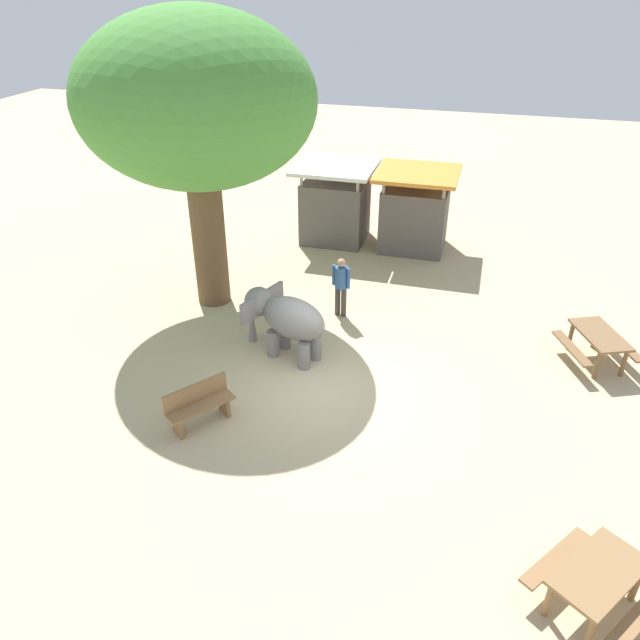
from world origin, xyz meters
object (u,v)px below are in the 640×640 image
at_px(shade_tree_main, 196,103).
at_px(market_stall_white, 335,207).
at_px(picnic_table_near, 599,341).
at_px(wooden_bench, 199,404).
at_px(elephant, 286,318).
at_px(picnic_table_far, 597,580).
at_px(person_handler, 341,283).
at_px(market_stall_orange, 415,214).

xyz_separation_m(shade_tree_main, market_stall_white, (2.13, 5.05, -4.07)).
bearing_deg(picnic_table_near, shade_tree_main, 63.69).
bearing_deg(wooden_bench, market_stall_white, -145.76).
height_order(elephant, picnic_table_far, elephant).
xyz_separation_m(person_handler, picnic_table_far, (5.50, -7.25, -0.36)).
xyz_separation_m(person_handler, market_stall_white, (-1.42, 4.94, 0.19)).
xyz_separation_m(picnic_table_far, market_stall_orange, (-4.32, 12.19, 0.55)).
relative_size(picnic_table_near, market_stall_white, 0.78).
height_order(person_handler, market_stall_white, market_stall_white).
height_order(shade_tree_main, market_stall_white, shade_tree_main).
xyz_separation_m(elephant, picnic_table_far, (6.28, -5.11, -0.40)).
bearing_deg(picnic_table_far, elephant, -93.08).
height_order(person_handler, picnic_table_far, person_handler).
distance_m(picnic_table_near, market_stall_white, 9.42).
height_order(person_handler, wooden_bench, person_handler).
xyz_separation_m(picnic_table_near, market_stall_white, (-7.63, 5.49, 0.55)).
bearing_deg(market_stall_orange, picnic_table_far, -70.50).
distance_m(elephant, person_handler, 2.28).
distance_m(shade_tree_main, market_stall_white, 6.82).
distance_m(shade_tree_main, picnic_table_near, 10.80).
distance_m(elephant, market_stall_orange, 7.35).
xyz_separation_m(elephant, picnic_table_near, (6.99, 1.59, -0.40)).
bearing_deg(market_stall_orange, market_stall_white, 180.00).
relative_size(picnic_table_far, market_stall_orange, 0.83).
height_order(wooden_bench, picnic_table_near, wooden_bench).
bearing_deg(picnic_table_far, market_stall_orange, -124.45).
bearing_deg(person_handler, wooden_bench, -4.06).
xyz_separation_m(wooden_bench, market_stall_white, (0.24, 9.94, 0.67)).
xyz_separation_m(shade_tree_main, picnic_table_near, (9.76, -0.44, -4.62)).
distance_m(person_handler, market_stall_white, 5.14).
height_order(picnic_table_near, picnic_table_far, same).
height_order(wooden_bench, market_stall_white, market_stall_white).
bearing_deg(elephant, picnic_table_far, 159.97).
xyz_separation_m(wooden_bench, picnic_table_far, (7.16, -2.25, 0.12)).
bearing_deg(shade_tree_main, elephant, -36.36).
height_order(wooden_bench, market_stall_orange, market_stall_orange).
height_order(shade_tree_main, market_stall_orange, shade_tree_main).
bearing_deg(shade_tree_main, picnic_table_near, -2.61).
distance_m(wooden_bench, market_stall_white, 9.97).
bearing_deg(elephant, market_stall_white, -65.75).
bearing_deg(picnic_table_near, picnic_table_far, 150.23).
distance_m(picnic_table_near, picnic_table_far, 6.74).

